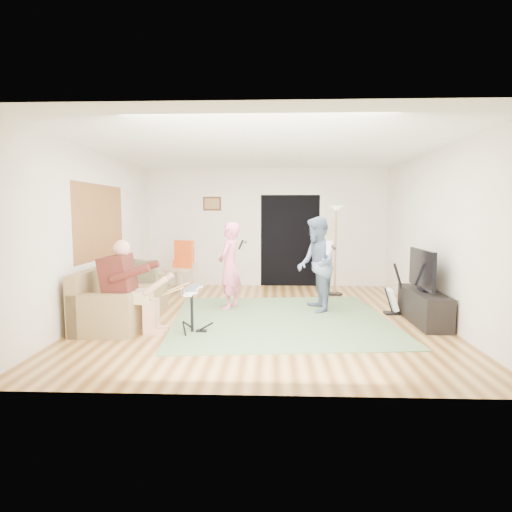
{
  "coord_description": "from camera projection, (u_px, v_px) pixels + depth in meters",
  "views": [
    {
      "loc": [
        0.14,
        -6.87,
        1.73
      ],
      "look_at": [
        -0.13,
        0.3,
        0.98
      ],
      "focal_mm": 30.0,
      "sensor_mm": 36.0,
      "label": 1
    }
  ],
  "objects": [
    {
      "name": "guitar_spare",
      "position": [
        392.0,
        300.0,
        7.19
      ],
      "size": [
        0.31,
        0.28,
        0.87
      ],
      "color": "black",
      "rests_on": "floor"
    },
    {
      "name": "singer",
      "position": [
        230.0,
        266.0,
        7.53
      ],
      "size": [
        0.51,
        0.64,
        1.54
      ],
      "primitive_type": "imported",
      "rotation": [
        0.0,
        0.0,
        -1.86
      ],
      "color": "pink",
      "rests_on": "floor"
    },
    {
      "name": "drum_kit",
      "position": [
        192.0,
        313.0,
        6.09
      ],
      "size": [
        0.36,
        0.64,
        0.66
      ],
      "color": "black",
      "rests_on": "floor"
    },
    {
      "name": "sofa",
      "position": [
        119.0,
        302.0,
        6.78
      ],
      "size": [
        0.88,
        2.13,
        0.86
      ],
      "color": "olive",
      "rests_on": "floor"
    },
    {
      "name": "ceiling",
      "position": [
        264.0,
        149.0,
        6.73
      ],
      "size": [
        6.0,
        6.0,
        0.0
      ],
      "primitive_type": "plane",
      "rotation": [
        3.14,
        0.0,
        0.0
      ],
      "color": "white",
      "rests_on": "walls"
    },
    {
      "name": "dining_chair",
      "position": [
        179.0,
        275.0,
        9.03
      ],
      "size": [
        0.61,
        0.64,
        1.11
      ],
      "rotation": [
        0.0,
        0.0,
        -0.38
      ],
      "color": "tan",
      "rests_on": "floor"
    },
    {
      "name": "picture_frame",
      "position": [
        212.0,
        204.0,
        9.83
      ],
      "size": [
        0.42,
        0.03,
        0.32
      ],
      "primitive_type": "cube",
      "color": "#3F2314",
      "rests_on": "walls"
    },
    {
      "name": "guitar_held",
      "position": [
        329.0,
        247.0,
        7.29
      ],
      "size": [
        0.15,
        0.6,
        0.26
      ],
      "primitive_type": null,
      "rotation": [
        0.0,
        0.0,
        -0.05
      ],
      "color": "silver",
      "rests_on": "guitarist"
    },
    {
      "name": "window_blinds",
      "position": [
        100.0,
        222.0,
        7.15
      ],
      "size": [
        0.0,
        2.05,
        2.05
      ],
      "primitive_type": "plane",
      "rotation": [
        1.57,
        0.0,
        1.57
      ],
      "color": "#99602F",
      "rests_on": "walls"
    },
    {
      "name": "area_rug",
      "position": [
        281.0,
        319.0,
        6.84
      ],
      "size": [
        3.66,
        3.64,
        0.02
      ],
      "primitive_type": "cube",
      "rotation": [
        0.0,
        0.0,
        0.09
      ],
      "color": "#557346",
      "rests_on": "floor"
    },
    {
      "name": "guitarist",
      "position": [
        317.0,
        264.0,
        7.33
      ],
      "size": [
        0.7,
        0.86,
        1.64
      ],
      "primitive_type": "imported",
      "rotation": [
        0.0,
        0.0,
        -1.46
      ],
      "color": "slate",
      "rests_on": "floor"
    },
    {
      "name": "torchiere_lamp",
      "position": [
        336.0,
        234.0,
        8.78
      ],
      "size": [
        0.33,
        0.33,
        1.84
      ],
      "color": "black",
      "rests_on": "floor"
    },
    {
      "name": "microphone",
      "position": [
        241.0,
        245.0,
        7.48
      ],
      "size": [
        0.06,
        0.06,
        0.24
      ],
      "primitive_type": null,
      "color": "black",
      "rests_on": "singer"
    },
    {
      "name": "television",
      "position": [
        422.0,
        268.0,
        6.58
      ],
      "size": [
        0.06,
        1.01,
        0.59
      ],
      "primitive_type": "cube",
      "color": "black",
      "rests_on": "tv_cabinet"
    },
    {
      "name": "drummer",
      "position": [
        131.0,
        296.0,
        6.1
      ],
      "size": [
        0.86,
        0.48,
        1.33
      ],
      "color": "#4E1D16",
      "rests_on": "sofa"
    },
    {
      "name": "tv_cabinet",
      "position": [
        424.0,
        307.0,
        6.64
      ],
      "size": [
        0.4,
        1.4,
        0.5
      ],
      "primitive_type": "cube",
      "color": "black",
      "rests_on": "floor"
    },
    {
      "name": "floor",
      "position": [
        263.0,
        317.0,
        7.01
      ],
      "size": [
        6.0,
        6.0,
        0.0
      ],
      "primitive_type": "plane",
      "color": "brown",
      "rests_on": "ground"
    },
    {
      "name": "doorway",
      "position": [
        290.0,
        241.0,
        9.85
      ],
      "size": [
        2.1,
        0.0,
        2.1
      ],
      "primitive_type": "plane",
      "rotation": [
        1.57,
        0.0,
        0.0
      ],
      "color": "black",
      "rests_on": "walls"
    },
    {
      "name": "walls",
      "position": [
        264.0,
        235.0,
        6.87
      ],
      "size": [
        5.5,
        6.0,
        2.7
      ],
      "primitive_type": null,
      "color": "silver",
      "rests_on": "floor"
    }
  ]
}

